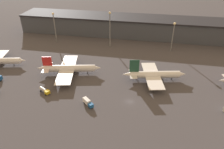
{
  "coord_description": "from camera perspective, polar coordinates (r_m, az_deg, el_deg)",
  "views": [
    {
      "loc": [
        7.84,
        -90.44,
        70.84
      ],
      "look_at": [
        -12.39,
        15.63,
        6.0
      ],
      "focal_mm": 35.0,
      "sensor_mm": 36.0,
      "label": 1
    }
  ],
  "objects": [
    {
      "name": "ground",
      "position": [
        115.15,
        4.64,
        -7.11
      ],
      "size": [
        600.0,
        600.0,
        0.0
      ],
      "primitive_type": "plane",
      "color": "#423F44"
    },
    {
      "name": "terminal_building",
      "position": [
        198.08,
        8.16,
        12.24
      ],
      "size": [
        219.66,
        27.08,
        16.33
      ],
      "color": "#3D424C",
      "rests_on": "ground"
    },
    {
      "name": "airplane_1",
      "position": [
        139.44,
        -11.2,
        1.55
      ],
      "size": [
        39.89,
        38.16,
        12.01
      ],
      "rotation": [
        0.0,
        0.0,
        0.21
      ],
      "color": "silver",
      "rests_on": "ground"
    },
    {
      "name": "airplane_2",
      "position": [
        132.74,
        10.9,
        -0.05
      ],
      "size": [
        37.88,
        32.12,
        13.63
      ],
      "rotation": [
        0.0,
        0.0,
        0.21
      ],
      "color": "white",
      "rests_on": "ground"
    },
    {
      "name": "service_vehicle_0",
      "position": [
        112.26,
        -6.35,
        -7.2
      ],
      "size": [
        6.94,
        6.52,
        3.16
      ],
      "rotation": [
        0.0,
        0.0,
        -0.73
      ],
      "color": "#195199",
      "rests_on": "ground"
    },
    {
      "name": "service_vehicle_3",
      "position": [
        125.91,
        -17.22,
        -3.99
      ],
      "size": [
        7.51,
        5.57,
        2.63
      ],
      "rotation": [
        0.0,
        0.0,
        -0.52
      ],
      "color": "gold",
      "rests_on": "ground"
    },
    {
      "name": "lamp_post_0",
      "position": [
        185.56,
        -14.84,
        12.71
      ],
      "size": [
        1.8,
        1.8,
        24.74
      ],
      "color": "slate",
      "rests_on": "ground"
    },
    {
      "name": "lamp_post_1",
      "position": [
        171.07,
        -0.56,
        12.77
      ],
      "size": [
        1.8,
        1.8,
        27.69
      ],
      "color": "slate",
      "rests_on": "ground"
    },
    {
      "name": "lamp_post_2",
      "position": [
        169.71,
        15.71,
        10.43
      ],
      "size": [
        1.8,
        1.8,
        22.41
      ],
      "color": "slate",
      "rests_on": "ground"
    }
  ]
}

